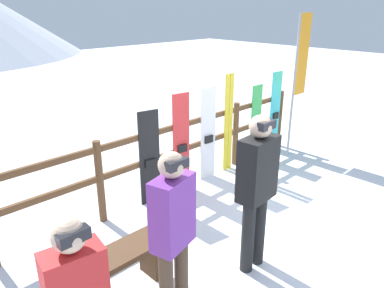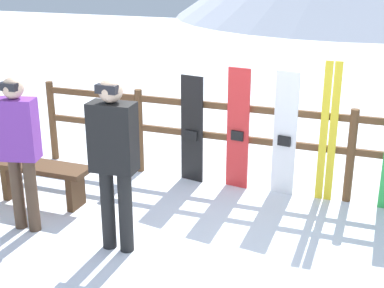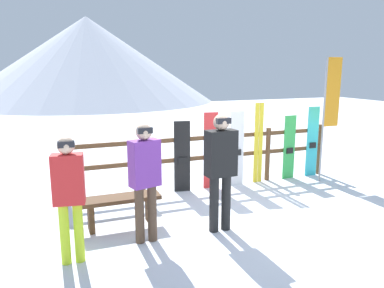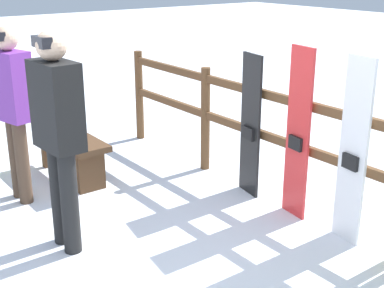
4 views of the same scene
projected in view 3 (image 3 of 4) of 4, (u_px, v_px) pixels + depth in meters
The scene contains 14 objects.
ground_plane at pixel (251, 218), 6.04m from camera, with size 40.00×40.00×0.00m, color white.
mountain_backdrop at pixel (88, 59), 27.12m from camera, with size 18.00×18.00×6.00m.
fence at pixel (209, 154), 7.47m from camera, with size 5.56×0.10×1.14m.
bench at pixel (121, 205), 5.64m from camera, with size 1.19×0.36×0.48m.
person_purple at pixel (145, 174), 5.03m from camera, with size 0.44×0.31×1.66m.
person_black at pixel (221, 164), 5.38m from camera, with size 0.45×0.27×1.74m.
person_red at pixel (69, 190), 4.47m from camera, with size 0.39×0.26×1.59m.
snowboard_black_stripe at pixel (182, 157), 7.21m from camera, with size 0.31×0.10×1.39m.
snowboard_red at pixel (211, 151), 7.40m from camera, with size 0.29×0.09×1.53m.
snowboard_white at pixel (237, 149), 7.61m from camera, with size 0.28×0.09×1.53m.
ski_pair_yellow at pixel (258, 143), 7.77m from camera, with size 0.19×0.02×1.68m.
snowboard_green at pixel (289, 148), 8.07m from camera, with size 0.29×0.07×1.38m.
snowboard_cyan at pixel (312, 142), 8.27m from camera, with size 0.28×0.06×1.55m.
rental_flag at pixel (329, 104), 7.73m from camera, with size 0.40×0.04×2.59m.
Camera 3 is at (-2.94, -4.96, 2.37)m, focal length 35.00 mm.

